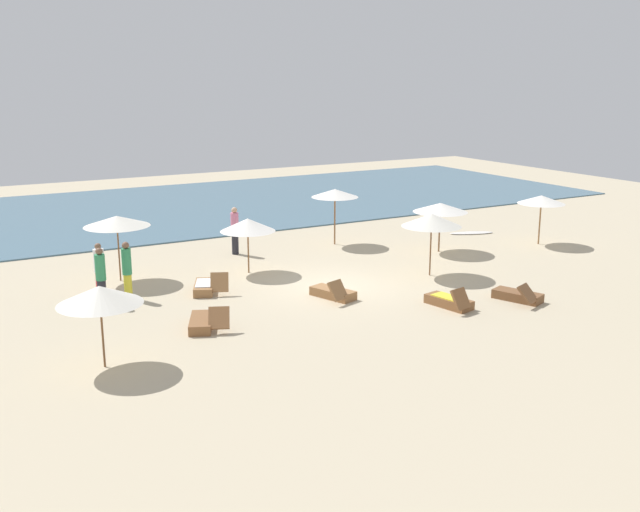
{
  "coord_description": "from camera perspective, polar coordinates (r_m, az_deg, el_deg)",
  "views": [
    {
      "loc": [
        -11.92,
        -20.16,
        6.83
      ],
      "look_at": [
        -0.48,
        0.08,
        1.1
      ],
      "focal_mm": 41.15,
      "sensor_mm": 36.0,
      "label": 1
    }
  ],
  "objects": [
    {
      "name": "ground_plane",
      "position": [
        24.4,
        1.08,
        -2.42
      ],
      "size": [
        60.0,
        60.0,
        0.0
      ],
      "primitive_type": "plane",
      "color": "#BCAD8E"
    },
    {
      "name": "person_3",
      "position": [
        23.3,
        -16.68,
        -1.47
      ],
      "size": [
        0.43,
        0.43,
        1.78
      ],
      "color": "#26262D",
      "rests_on": "ground_plane"
    },
    {
      "name": "umbrella_0",
      "position": [
        18.05,
        -16.76,
        -2.93
      ],
      "size": [
        2.03,
        2.03,
        2.03
      ],
      "color": "brown",
      "rests_on": "ground_plane"
    },
    {
      "name": "umbrella_3",
      "position": [
        25.65,
        8.67,
        2.78
      ],
      "size": [
        2.09,
        2.09,
        2.2
      ],
      "color": "brown",
      "rests_on": "ground_plane"
    },
    {
      "name": "ocean_water",
      "position": [
        39.62,
        -11.53,
        3.68
      ],
      "size": [
        48.0,
        16.0,
        0.06
      ],
      "primitive_type": "cube",
      "color": "#476B7F",
      "rests_on": "ground_plane"
    },
    {
      "name": "umbrella_1",
      "position": [
        30.16,
        1.17,
        4.9
      ],
      "size": [
        1.93,
        1.93,
        2.32
      ],
      "color": "brown",
      "rests_on": "ground_plane"
    },
    {
      "name": "lounger_2",
      "position": [
        22.6,
        10.07,
        -3.5
      ],
      "size": [
        0.89,
        1.72,
        0.74
      ],
      "color": "brown",
      "rests_on": "ground_plane"
    },
    {
      "name": "lounger_1",
      "position": [
        23.14,
        1.05,
        -2.89
      ],
      "size": [
        1.08,
        1.76,
        0.73
      ],
      "color": "olive",
      "rests_on": "ground_plane"
    },
    {
      "name": "person_2",
      "position": [
        24.42,
        -16.78,
        -0.95
      ],
      "size": [
        0.46,
        0.46,
        1.68
      ],
      "color": "#BF3338",
      "rests_on": "ground_plane"
    },
    {
      "name": "surfboard",
      "position": [
        33.29,
        11.69,
        1.78
      ],
      "size": [
        2.06,
        1.2,
        0.07
      ],
      "color": "silver",
      "rests_on": "ground_plane"
    },
    {
      "name": "umbrella_6",
      "position": [
        25.59,
        -15.53,
        2.63
      ],
      "size": [
        2.22,
        2.22,
        2.26
      ],
      "color": "brown",
      "rests_on": "ground_plane"
    },
    {
      "name": "umbrella_5",
      "position": [
        31.58,
        16.84,
        4.22
      ],
      "size": [
        1.93,
        1.93,
        2.05
      ],
      "color": "olive",
      "rests_on": "ground_plane"
    },
    {
      "name": "umbrella_2",
      "position": [
        25.87,
        -5.65,
        2.42
      ],
      "size": [
        1.95,
        1.95,
        1.97
      ],
      "color": "brown",
      "rests_on": "ground_plane"
    },
    {
      "name": "lounger_4",
      "position": [
        24.07,
        -8.89,
        -2.38
      ],
      "size": [
        1.21,
        1.75,
        0.73
      ],
      "color": "olive",
      "rests_on": "ground_plane"
    },
    {
      "name": "umbrella_4",
      "position": [
        29.32,
        9.34,
        3.74
      ],
      "size": [
        2.15,
        2.15,
        1.96
      ],
      "color": "brown",
      "rests_on": "ground_plane"
    },
    {
      "name": "person_0",
      "position": [
        28.84,
        -6.64,
        2.01
      ],
      "size": [
        0.44,
        0.44,
        1.87
      ],
      "color": "#26262D",
      "rests_on": "ground_plane"
    },
    {
      "name": "lounger_0",
      "position": [
        23.67,
        15.18,
        -3.0
      ],
      "size": [
        1.15,
        1.79,
        0.68
      ],
      "color": "brown",
      "rests_on": "ground_plane"
    },
    {
      "name": "lounger_3",
      "position": [
        20.7,
        -9.09,
        -5.11
      ],
      "size": [
        1.22,
        1.77,
        0.7
      ],
      "color": "brown",
      "rests_on": "ground_plane"
    },
    {
      "name": "person_1",
      "position": [
        23.66,
        -14.78,
        -1.03
      ],
      "size": [
        0.42,
        0.42,
        1.84
      ],
      "color": "yellow",
      "rests_on": "ground_plane"
    }
  ]
}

